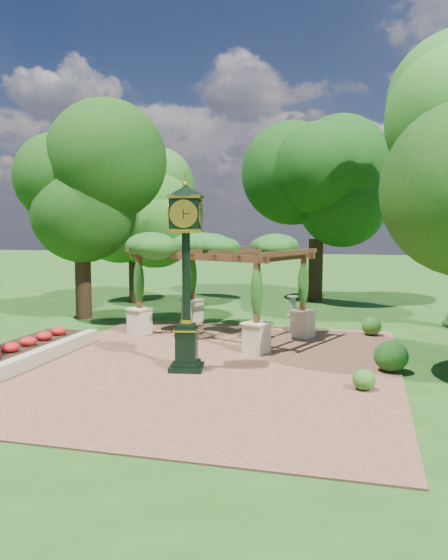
# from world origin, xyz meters

# --- Properties ---
(ground) EXTENTS (120.00, 120.00, 0.00)m
(ground) POSITION_xyz_m (0.00, 0.00, 0.00)
(ground) COLOR #1E4714
(ground) RESTS_ON ground
(brick_plaza) EXTENTS (10.00, 12.00, 0.04)m
(brick_plaza) POSITION_xyz_m (0.00, 1.00, 0.02)
(brick_plaza) COLOR brown
(brick_plaza) RESTS_ON ground
(border_wall) EXTENTS (0.35, 5.00, 0.40)m
(border_wall) POSITION_xyz_m (-4.60, 0.50, 0.20)
(border_wall) COLOR #C6B793
(border_wall) RESTS_ON ground
(flower_bed) EXTENTS (1.50, 5.00, 0.36)m
(flower_bed) POSITION_xyz_m (-5.50, 0.50, 0.18)
(flower_bed) COLOR red
(flower_bed) RESTS_ON ground
(pedestal_clock) EXTENTS (1.12, 1.12, 4.87)m
(pedestal_clock) POSITION_xyz_m (-0.43, 0.30, 2.91)
(pedestal_clock) COLOR black
(pedestal_clock) RESTS_ON brick_plaza
(pergola) EXTENTS (6.47, 5.27, 3.52)m
(pergola) POSITION_xyz_m (-0.75, 4.83, 2.89)
(pergola) COLOR beige
(pergola) RESTS_ON brick_plaza
(sundial) EXTENTS (0.61, 0.61, 0.87)m
(sundial) POSITION_xyz_m (1.12, 9.55, 0.38)
(sundial) COLOR gray
(sundial) RESTS_ON ground
(shrub_front) EXTENTS (0.63, 0.63, 0.48)m
(shrub_front) POSITION_xyz_m (4.07, -0.34, 0.28)
(shrub_front) COLOR #2A611B
(shrub_front) RESTS_ON brick_plaza
(shrub_mid) EXTENTS (0.98, 0.98, 0.79)m
(shrub_mid) POSITION_xyz_m (4.73, 1.49, 0.44)
(shrub_mid) COLOR #1A4914
(shrub_mid) RESTS_ON brick_plaza
(shrub_back) EXTENTS (0.86, 0.86, 0.61)m
(shrub_back) POSITION_xyz_m (4.28, 6.22, 0.35)
(shrub_back) COLOR #2C5E1B
(shrub_back) RESTS_ON brick_plaza
(tree_west_near) EXTENTS (4.38, 4.38, 7.66)m
(tree_west_near) POSITION_xyz_m (-7.10, 6.96, 5.27)
(tree_west_near) COLOR #372216
(tree_west_near) RESTS_ON ground
(tree_west_far) EXTENTS (4.23, 4.23, 6.93)m
(tree_west_far) POSITION_xyz_m (-6.93, 11.77, 4.76)
(tree_west_far) COLOR #2E2112
(tree_west_far) RESTS_ON ground
(tree_north) EXTENTS (4.89, 4.89, 8.05)m
(tree_north) POSITION_xyz_m (1.60, 14.56, 5.53)
(tree_north) COLOR #322014
(tree_north) RESTS_ON ground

